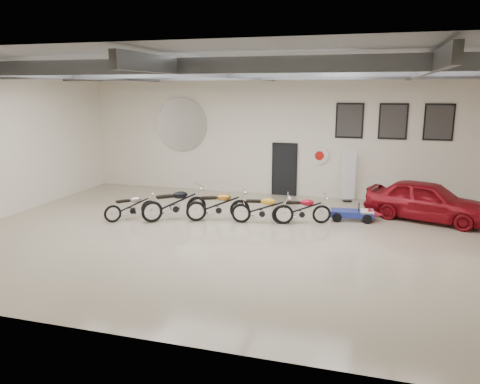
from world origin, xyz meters
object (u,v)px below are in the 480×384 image
(banner_stand, at_px, (348,177))
(motorcycle_silver, at_px, (131,206))
(motorcycle_gold, at_px, (218,204))
(motorcycle_red, at_px, (302,209))
(vintage_car, at_px, (427,200))
(motorcycle_yellow, at_px, (262,208))
(go_kart, at_px, (357,211))
(motorcycle_black, at_px, (175,203))

(banner_stand, relative_size, motorcycle_silver, 1.10)
(motorcycle_silver, xyz_separation_m, motorcycle_gold, (2.81, 0.76, 0.07))
(motorcycle_red, bearing_deg, vintage_car, 3.42)
(banner_stand, height_order, motorcycle_yellow, banner_stand)
(motorcycle_red, bearing_deg, go_kart, 8.77)
(banner_stand, bearing_deg, motorcycle_silver, -158.01)
(motorcycle_red, bearing_deg, banner_stand, 51.96)
(motorcycle_silver, bearing_deg, motorcycle_gold, -33.58)
(motorcycle_silver, distance_m, motorcycle_red, 5.65)
(motorcycle_silver, relative_size, vintage_car, 0.46)
(motorcycle_silver, relative_size, motorcycle_black, 0.82)
(banner_stand, xyz_separation_m, motorcycle_red, (-1.23, -3.53, -0.50))
(go_kart, distance_m, vintage_car, 2.36)
(motorcycle_red, bearing_deg, motorcycle_silver, 172.81)
(go_kart, bearing_deg, banner_stand, 95.19)
(banner_stand, relative_size, motorcycle_black, 0.90)
(motorcycle_black, height_order, vintage_car, vintage_car)
(motorcycle_black, xyz_separation_m, go_kart, (5.85, 1.61, -0.26))
(motorcycle_silver, height_order, motorcycle_gold, motorcycle_gold)
(motorcycle_black, xyz_separation_m, motorcycle_red, (4.15, 0.72, -0.08))
(motorcycle_black, bearing_deg, banner_stand, -4.74)
(motorcycle_silver, distance_m, motorcycle_gold, 2.91)
(go_kart, bearing_deg, motorcycle_red, -157.29)
(motorcycle_silver, distance_m, motorcycle_black, 1.46)
(motorcycle_gold, distance_m, motorcycle_red, 2.75)
(banner_stand, height_order, vintage_car, banner_stand)
(banner_stand, bearing_deg, vintage_car, -48.22)
(motorcycle_yellow, height_order, go_kart, motorcycle_yellow)
(banner_stand, bearing_deg, motorcycle_gold, -147.89)
(banner_stand, distance_m, motorcycle_gold, 5.59)
(banner_stand, bearing_deg, motorcycle_red, -121.85)
(motorcycle_gold, xyz_separation_m, vintage_car, (6.65, 2.00, 0.13))
(motorcycle_silver, relative_size, motorcycle_gold, 0.86)
(motorcycle_red, height_order, vintage_car, vintage_car)
(motorcycle_black, relative_size, motorcycle_red, 1.17)
(motorcycle_gold, distance_m, motorcycle_yellow, 1.50)
(motorcycle_black, xyz_separation_m, motorcycle_gold, (1.43, 0.33, -0.03))
(banner_stand, xyz_separation_m, motorcycle_gold, (-3.95, -3.92, -0.45))
(motorcycle_gold, distance_m, go_kart, 4.61)
(motorcycle_silver, height_order, motorcycle_red, motorcycle_red)
(go_kart, bearing_deg, motorcycle_gold, -168.80)
(motorcycle_yellow, height_order, motorcycle_red, motorcycle_yellow)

